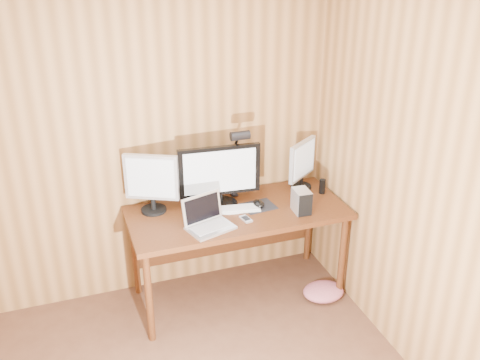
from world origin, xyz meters
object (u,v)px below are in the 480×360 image
monitor_right (302,163)px  laptop (207,220)px  monitor_center (220,175)px  phone (246,219)px  hard_drive (301,201)px  keyboard (232,209)px  desk (235,221)px  desk_lamp (237,154)px  mouse (259,204)px  monitor_left (152,182)px  speaker (322,186)px

monitor_right → laptop: (-0.88, -0.35, -0.16)m
monitor_center → phone: bearing=-64.0°
monitor_center → hard_drive: size_ratio=3.49×
phone → keyboard: bearing=94.3°
monitor_right → desk: bearing=156.2°
hard_drive → desk_lamp: size_ratio=0.28×
monitor_center → mouse: bearing=-18.1°
laptop → keyboard: 0.30m
laptop → keyboard: size_ratio=0.86×
desk → mouse: mouse is taller
keyboard → monitor_right: bearing=26.1°
desk → desk_lamp: desk_lamp is taller
desk → desk_lamp: 0.51m
monitor_left → mouse: monitor_left is taller
speaker → laptop: bearing=-168.2°
monitor_left → hard_drive: 1.09m
desk → phone: 0.26m
monitor_center → laptop: 0.38m
monitor_center → hard_drive: bearing=-24.3°
monitor_center → phone: monitor_center is taller
monitor_right → keyboard: bearing=160.4°
monitor_right → keyboard: 0.70m
hard_drive → phone: (-0.42, 0.02, -0.08)m
phone → speaker: bearing=5.5°
keyboard → monitor_left: bearing=171.6°
speaker → desk_lamp: desk_lamp is taller
mouse → keyboard: bearing=177.2°
monitor_center → speaker: size_ratio=5.24×
phone → desk_lamp: desk_lamp is taller
laptop → desk_lamp: desk_lamp is taller
monitor_right → mouse: size_ratio=3.40×
laptop → mouse: bearing=2.6°
speaker → desk: bearing=178.9°
mouse → phone: bearing=-136.6°
monitor_center → keyboard: (0.06, -0.11, -0.24)m
keyboard → mouse: (0.21, -0.00, 0.01)m
hard_drive → desk_lamp: 0.59m
monitor_left → phone: size_ratio=3.83×
laptop → keyboard: bearing=17.2°
monitor_right → monitor_left: bearing=144.4°
monitor_center → monitor_right: 0.71m
mouse → monitor_right: bearing=21.8°
desk → monitor_right: 0.70m
monitor_center → hard_drive: (0.53, -0.29, -0.16)m
laptop → mouse: laptop is taller
hard_drive → keyboard: bearing=161.3°
desk → desk_lamp: size_ratio=2.61×
monitor_center → keyboard: bearing=-55.5°
keyboard → speaker: 0.76m
keyboard → desk_lamp: bearing=69.7°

